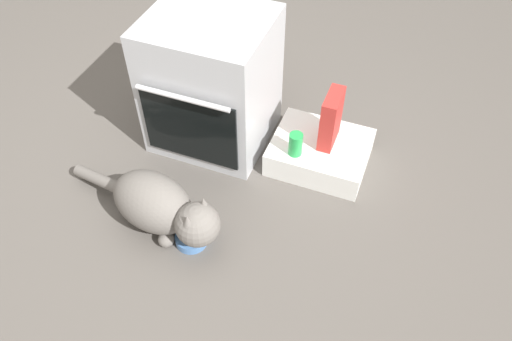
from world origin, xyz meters
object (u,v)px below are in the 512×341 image
at_px(cat, 161,206).
at_px(soda_can, 296,144).
at_px(food_bowl, 191,238).
at_px(oven, 212,83).
at_px(cereal_box, 331,119).
at_px(pantry_cabinet, 320,152).

height_order(cat, soda_can, cat).
bearing_deg(food_bowl, cat, 168.10).
bearing_deg(cat, food_bowl, -0.00).
bearing_deg(food_bowl, oven, 105.56).
distance_m(soda_can, cereal_box, 0.21).
bearing_deg(pantry_cabinet, soda_can, -130.38).
height_order(cat, cereal_box, cereal_box).
bearing_deg(food_bowl, pantry_cabinet, 59.97).
distance_m(cat, soda_can, 0.69).
xyz_separation_m(pantry_cabinet, cereal_box, (0.03, 0.03, 0.21)).
distance_m(food_bowl, soda_can, 0.65).
distance_m(oven, food_bowl, 0.77).
bearing_deg(cereal_box, cat, -130.14).
height_order(oven, pantry_cabinet, oven).
xyz_separation_m(food_bowl, soda_can, (0.29, 0.56, 0.17)).
height_order(soda_can, cereal_box, cereal_box).
xyz_separation_m(oven, pantry_cabinet, (0.58, -0.00, -0.27)).
bearing_deg(food_bowl, cereal_box, 59.32).
relative_size(oven, soda_can, 5.72).
height_order(oven, soda_can, oven).
distance_m(food_bowl, cereal_box, 0.86).
xyz_separation_m(oven, soda_can, (0.48, -0.12, -0.15)).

